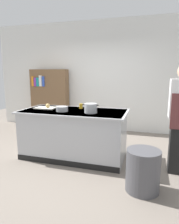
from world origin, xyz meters
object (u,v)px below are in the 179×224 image
at_px(juice_cup, 81,106).
at_px(stock_pot, 91,108).
at_px(mixing_bowl, 62,109).
at_px(trash_bin, 143,170).
at_px(onion, 48,106).
at_px(bookshelf, 50,99).

bearing_deg(juice_cup, stock_pot, -50.58).
height_order(mixing_bowl, trash_bin, mixing_bowl).
xyz_separation_m(onion, stock_pot, (0.93, -0.17, 0.02)).
height_order(onion, mixing_bowl, onion).
distance_m(stock_pot, mixing_bowl, 0.55).
height_order(onion, juice_cup, onion).
bearing_deg(mixing_bowl, stock_pot, -0.10).
xyz_separation_m(mixing_bowl, juice_cup, (0.24, 0.37, 0.00)).
height_order(stock_pot, mixing_bowl, stock_pot).
bearing_deg(bookshelf, mixing_bowl, -56.75).
xyz_separation_m(juice_cup, trash_bin, (1.25, -1.07, -0.66)).
distance_m(onion, juice_cup, 0.65).
height_order(onion, trash_bin, onion).
height_order(stock_pot, bookshelf, bookshelf).
height_order(mixing_bowl, bookshelf, bookshelf).
bearing_deg(onion, trash_bin, -24.89).
relative_size(juice_cup, trash_bin, 0.17).
bearing_deg(juice_cup, onion, -162.06).
height_order(juice_cup, trash_bin, juice_cup).
height_order(stock_pot, juice_cup, stock_pot).
bearing_deg(juice_cup, bookshelf, 133.99).
bearing_deg(trash_bin, onion, 155.11).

